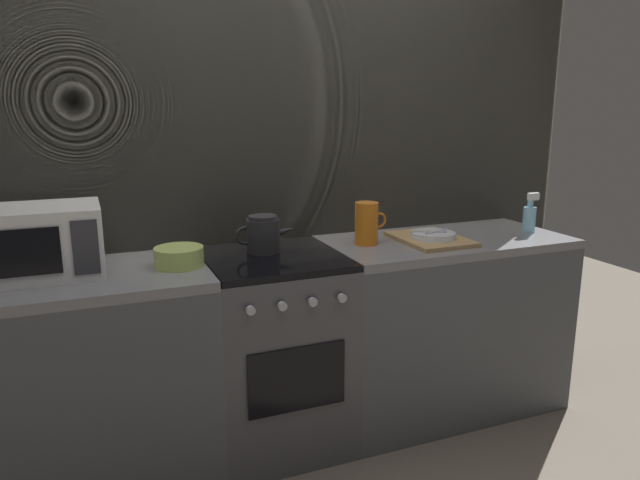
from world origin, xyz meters
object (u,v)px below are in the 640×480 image
object	(u,v)px
pitcher	(367,223)
spray_bottle	(530,217)
stove_unit	(275,351)
dish_pile	(431,238)
kettle	(263,234)
mixing_bowl	(179,257)
microwave	(39,241)

from	to	relation	value
pitcher	spray_bottle	distance (m)	0.90
stove_unit	pitcher	distance (m)	0.73
stove_unit	dish_pile	bearing A→B (deg)	-2.42
kettle	dish_pile	distance (m)	0.82
kettle	spray_bottle	world-z (taller)	spray_bottle
kettle	spray_bottle	bearing A→B (deg)	-4.97
stove_unit	mixing_bowl	xyz separation A→B (m)	(-0.41, -0.02, 0.49)
microwave	dish_pile	distance (m)	1.72
microwave	spray_bottle	distance (m)	2.30
pitcher	spray_bottle	world-z (taller)	spray_bottle
microwave	mixing_bowl	world-z (taller)	microwave
microwave	pitcher	size ratio (longest dim) A/B	2.30
microwave	dish_pile	size ratio (longest dim) A/B	1.15
microwave	pitcher	xyz separation A→B (m)	(1.40, -0.02, -0.03)
mixing_bowl	dish_pile	distance (m)	1.20
mixing_bowl	dish_pile	size ratio (longest dim) A/B	0.50
kettle	dish_pile	size ratio (longest dim) A/B	0.71
spray_bottle	stove_unit	bearing A→B (deg)	178.21
kettle	stove_unit	bearing A→B (deg)	-77.31
kettle	spray_bottle	distance (m)	1.40
dish_pile	spray_bottle	xyz separation A→B (m)	(0.58, -0.01, 0.06)
spray_bottle	dish_pile	bearing A→B (deg)	179.06
microwave	kettle	xyz separation A→B (m)	(0.90, 0.02, -0.05)
microwave	stove_unit	bearing A→B (deg)	-3.41
dish_pile	spray_bottle	world-z (taller)	spray_bottle
microwave	spray_bottle	bearing A→B (deg)	-2.44
dish_pile	stove_unit	bearing A→B (deg)	177.58
pitcher	dish_pile	size ratio (longest dim) A/B	0.50
mixing_bowl	dish_pile	bearing A→B (deg)	-0.80
dish_pile	mixing_bowl	bearing A→B (deg)	179.20
stove_unit	microwave	xyz separation A→B (m)	(-0.92, 0.05, 0.59)
mixing_bowl	pitcher	size ratio (longest dim) A/B	1.00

